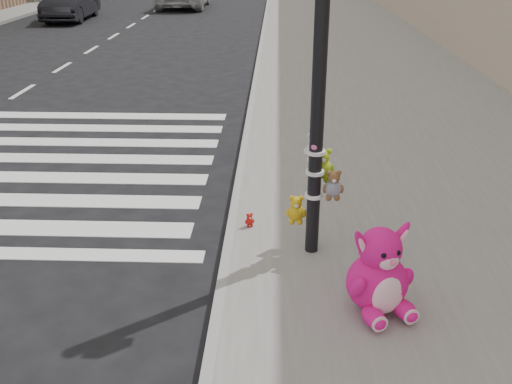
# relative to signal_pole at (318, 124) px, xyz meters

# --- Properties ---
(ground) EXTENTS (120.00, 120.00, 0.00)m
(ground) POSITION_rel_signal_pole_xyz_m (-2.61, -1.82, -1.77)
(ground) COLOR black
(ground) RESTS_ON ground
(sidewalk_near) EXTENTS (7.00, 80.00, 0.14)m
(sidewalk_near) POSITION_rel_signal_pole_xyz_m (2.39, 8.18, -1.70)
(sidewalk_near) COLOR slate
(sidewalk_near) RESTS_ON ground
(curb_edge) EXTENTS (0.12, 80.00, 0.15)m
(curb_edge) POSITION_rel_signal_pole_xyz_m (-1.06, 8.18, -1.70)
(curb_edge) COLOR gray
(curb_edge) RESTS_ON ground
(signal_pole) EXTENTS (0.68, 0.50, 4.00)m
(signal_pole) POSITION_rel_signal_pole_xyz_m (0.00, 0.00, 0.00)
(signal_pole) COLOR black
(signal_pole) RESTS_ON sidewalk_near
(pink_bunny) EXTENTS (0.83, 0.89, 1.00)m
(pink_bunny) POSITION_rel_signal_pole_xyz_m (0.60, -1.25, -1.22)
(pink_bunny) COLOR #E51380
(pink_bunny) RESTS_ON sidewalk_near
(red_teddy) EXTENTS (0.16, 0.13, 0.20)m
(red_teddy) POSITION_rel_signal_pole_xyz_m (-0.81, 0.58, -1.53)
(red_teddy) COLOR red
(red_teddy) RESTS_ON sidewalk_near
(car_dark_far) EXTENTS (1.91, 4.88, 1.58)m
(car_dark_far) POSITION_rel_signal_pole_xyz_m (-10.39, 21.98, -0.98)
(car_dark_far) COLOR black
(car_dark_far) RESTS_ON ground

